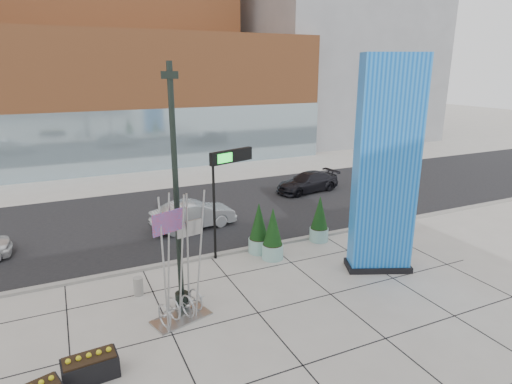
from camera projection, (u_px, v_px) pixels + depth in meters
name	position (u px, v px, depth m)	size (l,w,h in m)	color
ground	(221.00, 305.00, 15.22)	(160.00, 160.00, 0.00)	#9E9991
street_asphalt	(158.00, 219.00, 23.93)	(80.00, 12.00, 0.02)	black
curb_edge	(189.00, 260.00, 18.69)	(80.00, 0.30, 0.12)	gray
tower_podium	(123.00, 99.00, 37.61)	(34.00, 10.00, 11.00)	#A85D30
tower_glass_front	(135.00, 141.00, 34.26)	(34.00, 0.60, 5.00)	#8CA5B2
building_grey_parking	(330.00, 61.00, 51.10)	(20.00, 18.00, 18.00)	slate
blue_pylon	(386.00, 172.00, 16.89)	(2.85, 2.09, 8.69)	blue
lamp_post	(177.00, 215.00, 14.24)	(0.57, 0.46, 8.35)	black
public_art_sculpture	(180.00, 288.00, 14.11)	(2.13, 1.47, 4.41)	#ADAFB1
concrete_bollard	(138.00, 286.00, 15.85)	(0.36, 0.36, 0.70)	gray
overhead_street_sign	(231.00, 167.00, 18.19)	(2.19, 0.90, 4.76)	black
round_planter_east	(319.00, 220.00, 20.67)	(0.91, 0.91, 2.28)	#8EBFB7
round_planter_mid	(259.00, 229.00, 19.34)	(0.95, 0.95, 2.38)	#8EBFB7
round_planter_west	(273.00, 235.00, 18.69)	(0.95, 0.95, 2.37)	#8EBFB7
box_planter_north	(90.00, 367.00, 11.56)	(1.49, 0.82, 0.80)	black
car_silver_mid	(193.00, 215.00, 22.41)	(1.53, 4.39, 1.45)	#929498
car_dark_east	(308.00, 182.00, 29.07)	(1.84, 4.52, 1.31)	black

